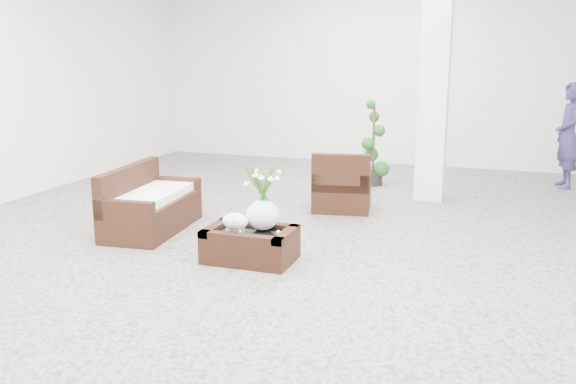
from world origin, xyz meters
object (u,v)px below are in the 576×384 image
(loveseat, at_px, (152,199))
(topiary, at_px, (373,144))
(coffee_table, at_px, (250,246))
(armchair, at_px, (342,180))

(loveseat, distance_m, topiary, 4.01)
(coffee_table, relative_size, armchair, 1.11)
(coffee_table, height_order, topiary, topiary)
(coffee_table, distance_m, loveseat, 1.69)
(coffee_table, height_order, loveseat, loveseat)
(armchair, xyz_separation_m, topiary, (0.07, 1.72, 0.27))
(loveseat, bearing_deg, armchair, -52.23)
(loveseat, relative_size, topiary, 1.09)
(armchair, bearing_deg, topiary, -101.93)
(coffee_table, bearing_deg, loveseat, 157.02)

